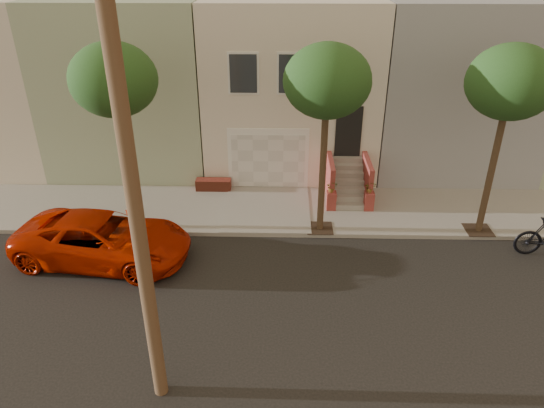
{
  "coord_description": "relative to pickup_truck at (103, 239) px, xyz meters",
  "views": [
    {
      "loc": [
        -0.31,
        -11.14,
        8.98
      ],
      "look_at": [
        -0.65,
        3.0,
        1.56
      ],
      "focal_mm": 32.87,
      "sensor_mm": 36.0,
      "label": 1
    }
  ],
  "objects": [
    {
      "name": "tree_mid",
      "position": [
        6.92,
        1.87,
        4.5
      ],
      "size": [
        2.7,
        2.57,
        6.3
      ],
      "color": "#2D2116",
      "rests_on": "sidewalk"
    },
    {
      "name": "sidewalk",
      "position": [
        5.92,
        3.32,
        -0.68
      ],
      "size": [
        40.0,
        3.7,
        0.15
      ],
      "primitive_type": "cube",
      "color": "gray",
      "rests_on": "ground"
    },
    {
      "name": "tree_right",
      "position": [
        12.42,
        1.87,
        4.5
      ],
      "size": [
        2.7,
        2.57,
        6.3
      ],
      "color": "#2D2116",
      "rests_on": "sidewalk"
    },
    {
      "name": "pickup_truck",
      "position": [
        0.0,
        0.0,
        0.0
      ],
      "size": [
        5.74,
        3.22,
        1.52
      ],
      "primitive_type": "imported",
      "rotation": [
        0.0,
        0.0,
        1.44
      ],
      "color": "#B31A00",
      "rests_on": "ground"
    },
    {
      "name": "tree_left",
      "position": [
        0.42,
        1.87,
        4.5
      ],
      "size": [
        2.7,
        2.57,
        6.3
      ],
      "color": "#2D2116",
      "rests_on": "sidewalk"
    },
    {
      "name": "ground",
      "position": [
        5.92,
        -2.03,
        -0.76
      ],
      "size": [
        90.0,
        90.0,
        0.0
      ],
      "primitive_type": "plane",
      "color": "black",
      "rests_on": "ground"
    },
    {
      "name": "house_row",
      "position": [
        5.92,
        9.16,
        2.89
      ],
      "size": [
        33.1,
        11.7,
        7.0
      ],
      "color": "beige",
      "rests_on": "sidewalk"
    }
  ]
}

